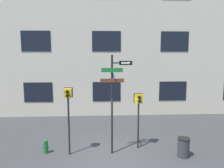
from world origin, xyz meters
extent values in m
plane|color=#38383A|center=(0.00, 0.00, 0.00)|extent=(60.00, 60.00, 0.00)
cube|color=beige|center=(0.00, 6.57, 7.07)|extent=(24.00, 0.60, 14.13)
cube|color=black|center=(-4.80, 6.25, 1.77)|extent=(1.98, 0.03, 1.39)
cube|color=black|center=(0.00, 6.25, 1.77)|extent=(1.98, 0.03, 1.39)
cube|color=black|center=(4.80, 6.25, 1.77)|extent=(1.98, 0.03, 1.39)
cube|color=black|center=(-4.80, 6.25, 5.30)|extent=(1.98, 0.03, 1.39)
cube|color=black|center=(0.00, 6.25, 5.30)|extent=(1.98, 0.03, 1.39)
cube|color=black|center=(4.80, 6.25, 5.30)|extent=(1.98, 0.03, 1.39)
cylinder|color=black|center=(0.06, 0.25, 2.21)|extent=(0.09, 0.09, 4.42)
cube|color=black|center=(0.35, 0.25, 4.07)|extent=(0.59, 0.05, 0.05)
cube|color=#196B2D|center=(0.06, 0.19, 3.77)|extent=(0.92, 0.02, 0.18)
cube|color=#14478C|center=(0.12, 0.25, 3.53)|extent=(0.02, 1.07, 0.15)
cube|color=brown|center=(0.06, 0.19, 3.32)|extent=(1.03, 0.02, 0.17)
cube|color=black|center=(0.65, 0.24, 4.07)|extent=(0.56, 0.02, 0.18)
cube|color=white|center=(0.61, 0.22, 4.07)|extent=(0.32, 0.01, 0.07)
cone|color=white|center=(0.81, 0.22, 4.07)|extent=(0.10, 0.14, 0.14)
cylinder|color=black|center=(-1.84, 0.24, 1.30)|extent=(0.08, 0.08, 2.60)
cube|color=gold|center=(-1.84, 0.24, 2.79)|extent=(0.32, 0.26, 0.37)
cube|color=black|center=(-1.84, 0.38, 2.79)|extent=(0.38, 0.02, 0.43)
cylinder|color=black|center=(-1.84, 0.05, 2.87)|extent=(0.13, 0.12, 0.13)
cylinder|color=black|center=(-1.84, 0.05, 2.70)|extent=(0.13, 0.12, 0.13)
cylinder|color=#EA4C14|center=(-1.84, 0.10, 2.87)|extent=(0.10, 0.01, 0.10)
cylinder|color=black|center=(1.32, 0.74, 1.10)|extent=(0.08, 0.08, 2.20)
cube|color=gold|center=(1.32, 0.74, 2.40)|extent=(0.36, 0.26, 0.39)
cube|color=black|center=(1.32, 0.88, 2.40)|extent=(0.42, 0.02, 0.45)
cylinder|color=black|center=(1.32, 0.55, 2.49)|extent=(0.14, 0.12, 0.14)
cylinder|color=black|center=(1.32, 0.55, 2.31)|extent=(0.14, 0.12, 0.14)
cylinder|color=orange|center=(1.32, 0.61, 2.49)|extent=(0.11, 0.01, 0.11)
cylinder|color=#196028|center=(-2.92, 0.42, 0.25)|extent=(0.20, 0.20, 0.51)
sphere|color=#196028|center=(-2.92, 0.42, 0.56)|extent=(0.17, 0.17, 0.17)
cylinder|color=#196028|center=(-3.06, 0.42, 0.28)|extent=(0.08, 0.07, 0.07)
cylinder|color=#196028|center=(-2.78, 0.42, 0.28)|extent=(0.08, 0.07, 0.07)
cylinder|color=#333338|center=(3.15, -0.26, 0.40)|extent=(0.50, 0.50, 0.81)
cylinder|color=black|center=(3.15, -0.26, 0.83)|extent=(0.53, 0.53, 0.04)
camera|label=1|loc=(-0.45, -9.07, 4.48)|focal=35.00mm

